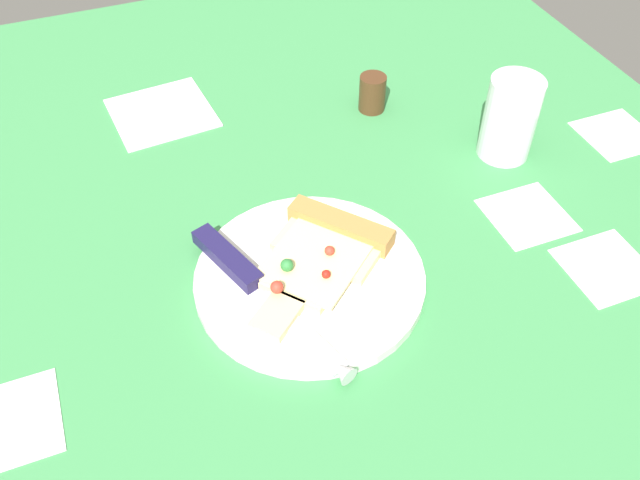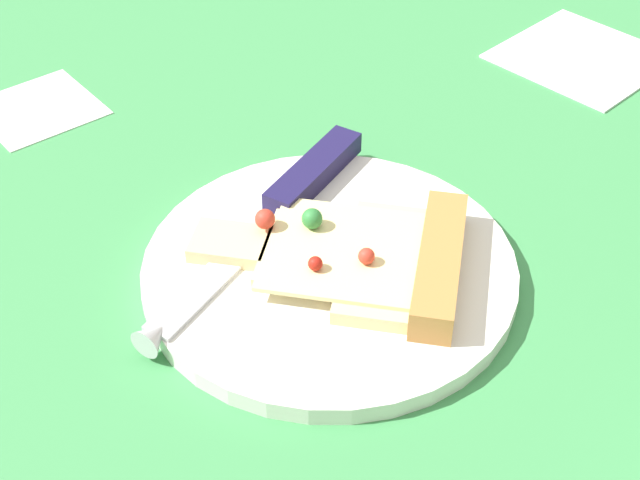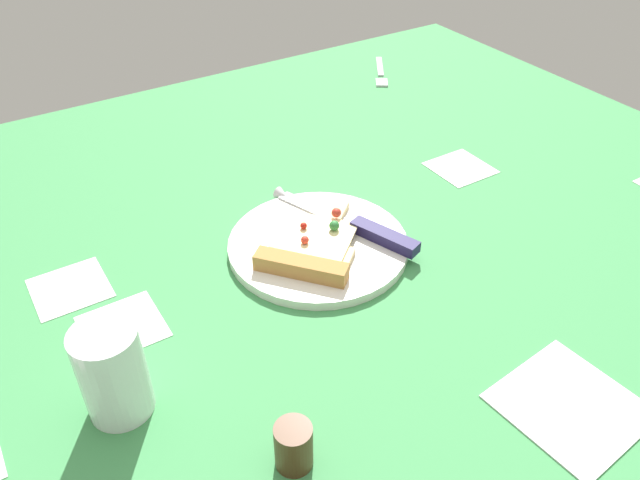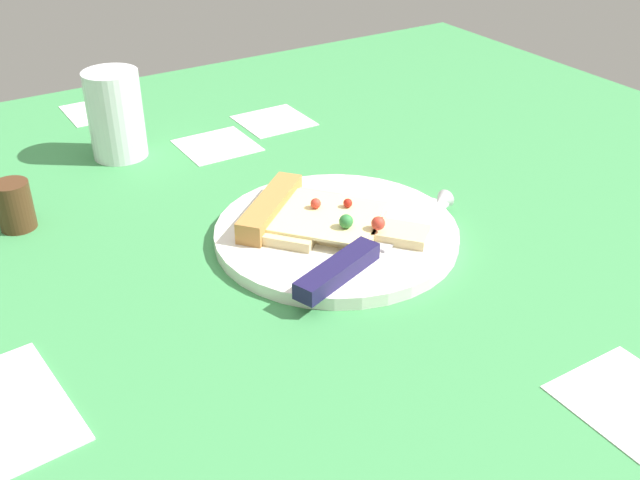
# 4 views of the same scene
# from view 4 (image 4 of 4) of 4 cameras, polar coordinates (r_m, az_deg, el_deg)

# --- Properties ---
(ground_plane) EXTENTS (1.32, 1.32, 0.03)m
(ground_plane) POSITION_cam_4_polar(r_m,az_deg,el_deg) (0.69, 2.24, -4.77)
(ground_plane) COLOR #3D8C4C
(ground_plane) RESTS_ON ground
(plate) EXTENTS (0.24, 0.24, 0.01)m
(plate) POSITION_cam_4_polar(r_m,az_deg,el_deg) (0.75, 1.25, 0.50)
(plate) COLOR white
(plate) RESTS_ON ground_plane
(pizza_slice) EXTENTS (0.18, 0.17, 0.03)m
(pizza_slice) POSITION_cam_4_polar(r_m,az_deg,el_deg) (0.75, -0.60, 1.76)
(pizza_slice) COLOR beige
(pizza_slice) RESTS_ON plate
(knife) EXTENTS (0.10, 0.23, 0.02)m
(knife) POSITION_cam_4_polar(r_m,az_deg,el_deg) (0.70, 3.63, -0.82)
(knife) COLOR silver
(knife) RESTS_ON plate
(drinking_glass) EXTENTS (0.07, 0.07, 0.11)m
(drinking_glass) POSITION_cam_4_polar(r_m,az_deg,el_deg) (0.94, -15.27, 9.17)
(drinking_glass) COLOR white
(drinking_glass) RESTS_ON ground_plane
(pepper_shaker) EXTENTS (0.04, 0.04, 0.05)m
(pepper_shaker) POSITION_cam_4_polar(r_m,az_deg,el_deg) (0.82, -22.20, 2.44)
(pepper_shaker) COLOR #4C2D19
(pepper_shaker) RESTS_ON ground_plane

